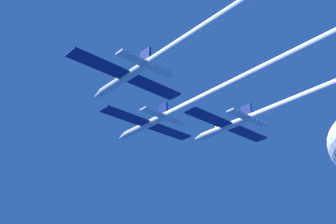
% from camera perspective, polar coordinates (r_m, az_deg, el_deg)
% --- Properties ---
extents(jet_lead, '(17.44, 53.72, 2.89)m').
position_cam_1_polar(jet_lead, '(60.64, 6.00, 2.62)').
color(jet_lead, silver).
extents(jet_left_wing, '(17.44, 61.28, 2.89)m').
position_cam_1_polar(jet_left_wing, '(46.83, 8.17, 13.16)').
color(jet_left_wing, silver).
extents(jet_right_wing, '(17.44, 58.12, 2.89)m').
position_cam_1_polar(jet_right_wing, '(61.75, 19.62, 2.94)').
color(jet_right_wing, silver).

